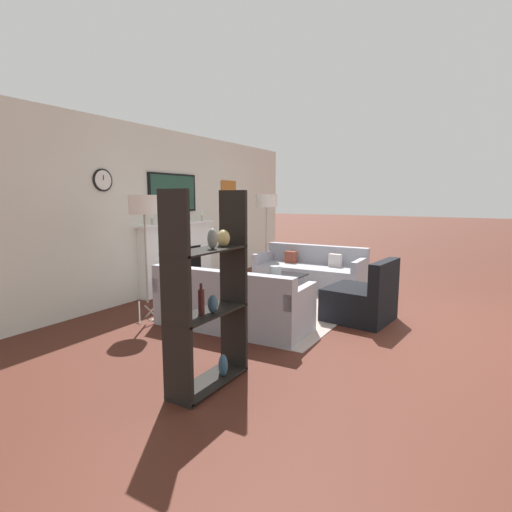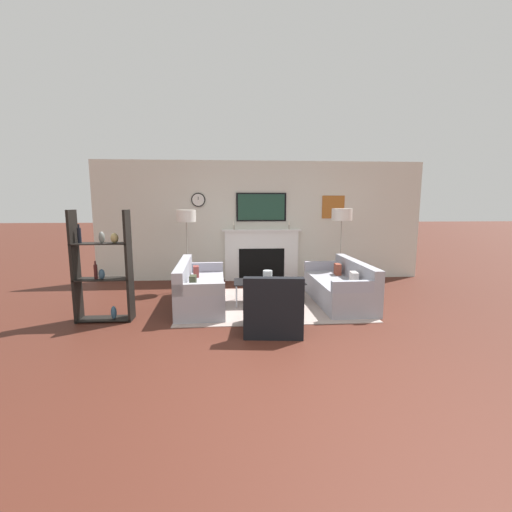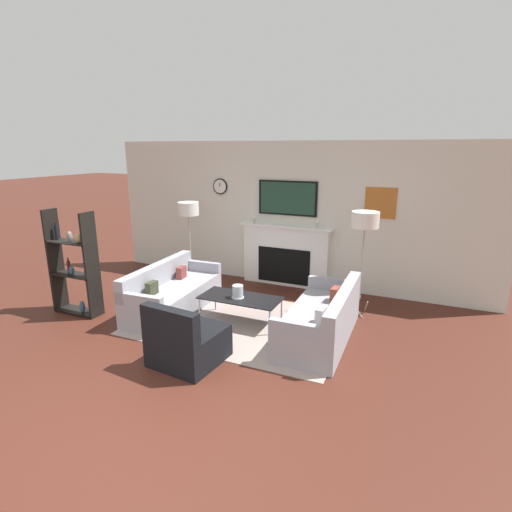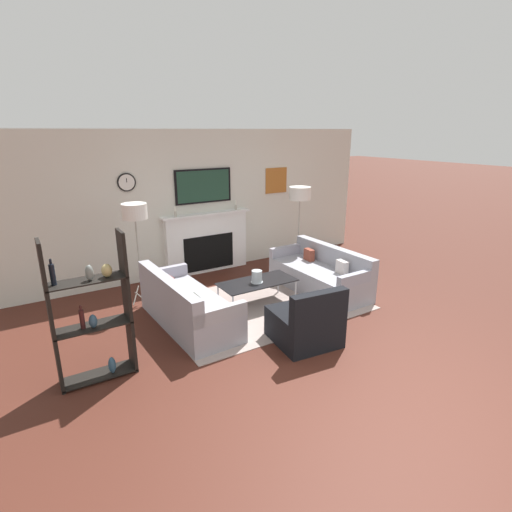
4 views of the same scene
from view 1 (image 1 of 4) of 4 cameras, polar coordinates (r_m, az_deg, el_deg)
ground_plane at (r=5.41m, az=30.24°, el=-9.96°), size 60.00×60.00×0.00m
fireplace_wall at (r=7.01m, az=-11.80°, el=5.12°), size 7.49×0.28×2.70m
area_rug at (r=6.03m, az=3.11°, el=-6.92°), size 3.10×2.19×0.01m
couch_left at (r=4.93m, az=-3.59°, el=-7.17°), size 0.85×1.92×0.76m
couch_right at (r=7.07m, az=7.79°, el=-2.48°), size 0.83×1.89×0.74m
armchair at (r=5.40m, az=14.93°, el=-6.11°), size 0.85×0.86×0.82m
coffee_table at (r=5.94m, az=2.71°, el=-3.45°), size 1.23×0.57×0.40m
hurricane_candle at (r=5.88m, az=2.83°, el=-2.49°), size 0.19×0.19×0.20m
floor_lamp_left at (r=5.20m, az=-15.72°, el=6.78°), size 0.38×0.38×1.63m
floor_lamp_right at (r=7.71m, az=1.49°, el=7.73°), size 0.41×0.41×1.66m
shelf_unit at (r=3.36m, az=-6.79°, el=-5.50°), size 0.81×0.28×1.66m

